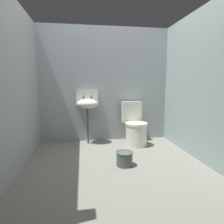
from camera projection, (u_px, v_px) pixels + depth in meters
ground_plane at (115, 168)px, 2.71m from camera, size 2.88×2.95×0.08m
wall_back at (104, 85)px, 3.84m from camera, size 2.88×0.10×2.19m
wall_left at (12, 86)px, 2.46m from camera, size 0.10×2.75×2.19m
wall_right at (203, 85)px, 2.84m from camera, size 0.10×2.75×2.19m
toilet_near_wall at (135, 127)px, 3.64m from camera, size 0.42×0.61×0.78m
sink at (88, 103)px, 3.63m from camera, size 0.42×0.35×0.99m
bucket at (124, 158)px, 2.69m from camera, size 0.24×0.24×0.20m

